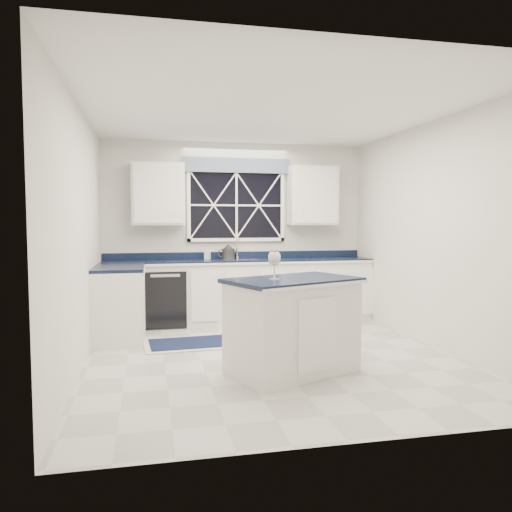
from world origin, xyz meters
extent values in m
plane|color=#B8B7B2|center=(0.00, 0.00, 0.00)|extent=(4.50, 4.50, 0.00)
cube|color=silver|center=(0.00, 2.25, 1.35)|extent=(4.00, 0.10, 2.70)
cube|color=silver|center=(0.00, 1.95, 0.45)|extent=(3.98, 0.60, 0.90)
cube|color=silver|center=(-1.70, 1.15, 0.45)|extent=(0.60, 1.00, 0.90)
cube|color=black|center=(0.00, 1.95, 0.92)|extent=(3.98, 0.64, 0.04)
cube|color=black|center=(-1.10, 1.95, 0.41)|extent=(0.60, 0.58, 0.82)
cube|color=black|center=(0.00, 2.22, 1.75)|extent=(1.40, 0.02, 1.00)
cube|color=slate|center=(0.00, 2.16, 2.35)|extent=(1.65, 0.04, 0.22)
cube|color=silver|center=(-1.18, 2.08, 1.90)|extent=(0.75, 0.34, 0.90)
cube|color=silver|center=(1.18, 2.08, 1.90)|extent=(0.75, 0.34, 0.90)
cylinder|color=#B5B5B8|center=(0.00, 2.17, 0.96)|extent=(0.05, 0.05, 0.04)
cylinder|color=#B5B5B8|center=(0.00, 2.17, 1.10)|extent=(0.02, 0.02, 0.28)
cylinder|color=#B5B5B8|center=(0.00, 2.08, 1.23)|extent=(0.02, 0.18, 0.02)
cube|color=silver|center=(0.07, -0.62, 0.45)|extent=(1.39, 1.11, 0.91)
cube|color=black|center=(0.07, -0.62, 0.93)|extent=(1.46, 1.19, 0.04)
cube|color=#BCBCB6|center=(-0.77, 0.75, 0.01)|extent=(1.29, 0.84, 0.01)
cube|color=#0F1834|center=(-0.77, 0.75, 0.02)|extent=(1.15, 0.69, 0.01)
cylinder|color=#292A2C|center=(-0.15, 2.07, 1.02)|extent=(0.21, 0.21, 0.16)
cone|color=#292A2C|center=(-0.15, 2.07, 1.13)|extent=(0.18, 0.18, 0.07)
torus|color=#292A2C|center=(-0.25, 2.06, 1.03)|extent=(0.13, 0.04, 0.13)
cylinder|color=#292A2C|center=(-0.04, 2.08, 1.04)|extent=(0.08, 0.03, 0.10)
cylinder|color=silver|center=(-0.13, -0.67, 0.95)|extent=(0.09, 0.09, 0.01)
cylinder|color=silver|center=(-0.13, -0.67, 1.03)|extent=(0.02, 0.02, 0.15)
ellipsoid|color=silver|center=(-0.13, -0.67, 1.16)|extent=(0.12, 0.12, 0.15)
cylinder|color=#DFC776|center=(-0.13, -0.67, 1.13)|extent=(0.10, 0.10, 0.06)
imported|color=silver|center=(-0.47, 2.07, 1.03)|extent=(0.11, 0.11, 0.18)
camera|label=1|loc=(-1.32, -5.32, 1.51)|focal=35.00mm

